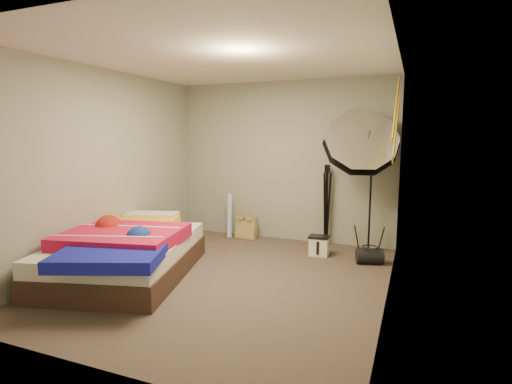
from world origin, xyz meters
The scene contains 15 objects.
floor centered at (0.00, 0.00, 0.00)m, with size 4.00×4.00×0.00m, color #4D413A.
ceiling centered at (0.00, 0.00, 2.50)m, with size 4.00×4.00×0.00m, color silver.
wall_back centered at (0.00, 2.00, 1.25)m, with size 3.50×3.50×0.00m, color gray.
wall_front centered at (0.00, -2.00, 1.25)m, with size 3.50×3.50×0.00m, color gray.
wall_left centered at (-1.75, 0.00, 1.25)m, with size 4.00×4.00×0.00m, color gray.
wall_right centered at (1.75, 0.00, 1.25)m, with size 4.00×4.00×0.00m, color gray.
tote_bag centered at (-0.55, 1.79, 0.18)m, with size 0.35×0.11×0.35m, color tan.
wrapping_roll centered at (-0.84, 1.76, 0.36)m, with size 0.08×0.08×0.72m, color #5E91CB.
camera_case centered at (0.77, 1.30, 0.13)m, with size 0.26×0.18×0.26m, color white.
duffel_bag centered at (1.46, 1.18, 0.10)m, with size 0.21×0.21×0.34m, color black.
wall_stripe_upper centered at (1.73, 0.60, 1.95)m, with size 0.02×1.10×0.10m, color gold.
wall_stripe_lower centered at (1.73, 0.85, 1.75)m, with size 0.02×1.10×0.10m, color gold.
bed centered at (-1.18, -0.35, 0.30)m, with size 1.95×2.39×0.59m.
photo_umbrella centered at (1.25, 1.54, 1.53)m, with size 1.18×0.90×2.14m.
camera_tripod centered at (0.74, 1.87, 0.70)m, with size 0.08×0.08×1.23m.
Camera 1 is at (1.97, -4.03, 1.65)m, focal length 28.00 mm.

